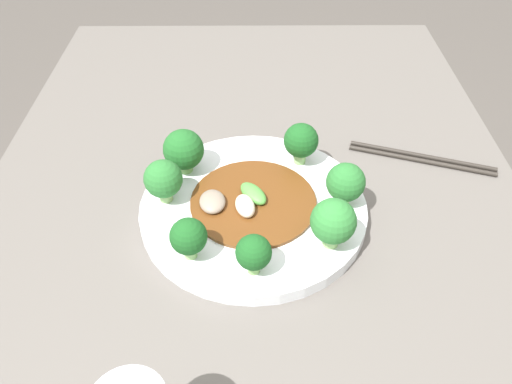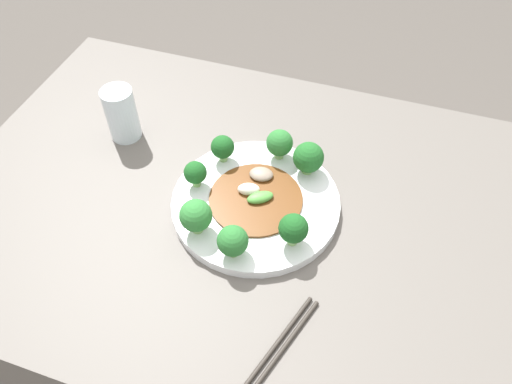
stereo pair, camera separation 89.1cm
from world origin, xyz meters
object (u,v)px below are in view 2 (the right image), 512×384
(broccoli_east, at_px, (194,175))
(drinking_glass, at_px, (121,114))
(stirfry_center, at_px, (256,194))
(broccoli_southwest, at_px, (308,158))
(broccoli_south, at_px, (280,143))
(plate, at_px, (256,202))
(chopsticks, at_px, (274,355))
(broccoli_northeast, at_px, (196,216))
(broccoli_north, at_px, (233,241))
(broccoli_southeast, at_px, (223,147))
(broccoli_northwest, at_px, (293,229))

(broccoli_east, xyz_separation_m, drinking_glass, (0.20, -0.10, 0.01))
(broccoli_east, bearing_deg, stirfry_center, -173.41)
(broccoli_southwest, height_order, broccoli_south, broccoli_southwest)
(plate, relative_size, stirfry_center, 1.80)
(broccoli_east, xyz_separation_m, chopsticks, (-0.23, 0.25, -0.05))
(broccoli_northeast, bearing_deg, broccoli_north, 161.01)
(broccoli_southeast, xyz_separation_m, broccoli_east, (0.02, 0.08, -0.00))
(drinking_glass, bearing_deg, stirfry_center, 164.30)
(stirfry_center, relative_size, drinking_glass, 1.50)
(broccoli_north, relative_size, drinking_glass, 0.54)
(plate, height_order, stirfry_center, stirfry_center)
(broccoli_north, relative_size, chopsticks, 0.29)
(broccoli_northwest, bearing_deg, broccoli_southeast, -38.91)
(plate, distance_m, stirfry_center, 0.02)
(plate, relative_size, broccoli_east, 5.63)
(drinking_glass, xyz_separation_m, chopsticks, (-0.43, 0.36, -0.05))
(broccoli_southeast, height_order, broccoli_northwest, broccoli_northwest)
(broccoli_southeast, distance_m, drinking_glass, 0.22)
(broccoli_north, height_order, drinking_glass, drinking_glass)
(plate, bearing_deg, stirfry_center, -75.31)
(broccoli_northwest, distance_m, drinking_glass, 0.43)
(broccoli_southwest, relative_size, drinking_glass, 0.58)
(broccoli_south, bearing_deg, drinking_glass, 3.77)
(drinking_glass, bearing_deg, broccoli_southeast, 174.72)
(plate, distance_m, broccoli_southeast, 0.13)
(broccoli_southeast, xyz_separation_m, drinking_glass, (0.22, -0.02, 0.00))
(drinking_glass, bearing_deg, broccoli_northwest, 157.71)
(broccoli_southwest, distance_m, chopsticks, 0.36)
(drinking_glass, bearing_deg, plate, 163.19)
(broccoli_northwest, height_order, stirfry_center, broccoli_northwest)
(broccoli_northeast, relative_size, broccoli_northwest, 1.06)
(broccoli_east, bearing_deg, chopsticks, 131.96)
(plate, distance_m, broccoli_south, 0.13)
(chopsticks, bearing_deg, broccoli_southeast, -58.53)
(broccoli_southeast, relative_size, chopsticks, 0.26)
(broccoli_northwest, bearing_deg, broccoli_north, 31.05)
(drinking_glass, bearing_deg, broccoli_east, 153.18)
(broccoli_northwest, bearing_deg, chopsticks, 97.84)
(plate, bearing_deg, chopsticks, 113.59)
(broccoli_southeast, bearing_deg, plate, 140.78)
(broccoli_north, bearing_deg, drinking_glass, -34.46)
(plate, xyz_separation_m, broccoli_southwest, (-0.07, -0.10, 0.05))
(broccoli_southwest, distance_m, drinking_glass, 0.38)
(broccoli_northeast, relative_size, broccoli_east, 1.25)
(broccoli_north, distance_m, stirfry_center, 0.13)
(plate, xyz_separation_m, drinking_glass, (0.31, -0.10, 0.05))
(broccoli_northwest, bearing_deg, broccoli_southwest, -83.94)
(broccoli_southwest, height_order, broccoli_east, broccoli_southwest)
(plate, distance_m, broccoli_north, 0.13)
(broccoli_south, xyz_separation_m, broccoli_east, (0.12, 0.12, -0.00))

